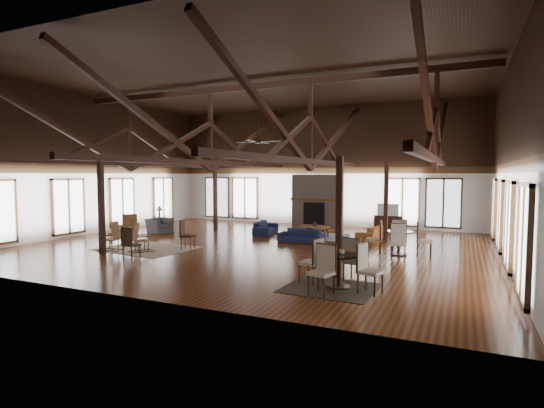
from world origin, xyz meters
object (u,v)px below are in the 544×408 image
at_px(armchair, 159,226).
at_px(tv_console, 389,222).
at_px(coffee_table, 315,227).
at_px(cafe_table_near, 339,264).
at_px(sofa_navy_front, 301,236).
at_px(sofa_orange, 370,233).
at_px(cafe_table_far, 399,238).
at_px(sofa_navy_left, 266,228).

relative_size(armchair, tv_console, 0.75).
bearing_deg(armchair, coffee_table, -65.43).
distance_m(cafe_table_near, tv_console, 11.18).
relative_size(coffee_table, cafe_table_near, 0.64).
height_order(coffee_table, tv_console, tv_console).
xyz_separation_m(sofa_navy_front, coffee_table, (-0.00, 1.58, 0.15)).
xyz_separation_m(sofa_orange, cafe_table_near, (0.79, -7.56, 0.28)).
bearing_deg(tv_console, cafe_table_far, -78.35).
bearing_deg(armchair, sofa_navy_left, -58.83).
xyz_separation_m(sofa_navy_front, cafe_table_far, (3.74, -1.05, 0.28)).
bearing_deg(cafe_table_near, sofa_navy_front, 118.01).
bearing_deg(cafe_table_near, armchair, 149.98).
distance_m(sofa_navy_left, cafe_table_near, 9.03).
bearing_deg(sofa_navy_front, cafe_table_near, -61.38).
xyz_separation_m(armchair, tv_console, (9.13, 5.51, 0.01)).
xyz_separation_m(sofa_navy_left, tv_console, (4.66, 3.85, 0.05)).
bearing_deg(coffee_table, tv_console, 79.77).
height_order(cafe_table_near, cafe_table_far, cafe_table_far).
distance_m(cafe_table_near, cafe_table_far, 4.72).
bearing_deg(armchair, sofa_orange, -67.21).
distance_m(sofa_orange, armchair, 9.18).
bearing_deg(cafe_table_near, cafe_table_far, 81.50).
relative_size(sofa_navy_left, sofa_orange, 1.04).
bearing_deg(cafe_table_near, tv_console, 93.28).
bearing_deg(sofa_orange, sofa_navy_left, -81.48).
bearing_deg(cafe_table_far, cafe_table_near, -98.50).
relative_size(sofa_navy_front, cafe_table_far, 0.83).
xyz_separation_m(sofa_navy_front, cafe_table_near, (3.04, -5.72, 0.28)).
relative_size(sofa_orange, cafe_table_far, 0.86).
bearing_deg(cafe_table_near, coffee_table, 112.65).
relative_size(sofa_navy_front, sofa_orange, 0.97).
relative_size(armchair, cafe_table_far, 0.47).
relative_size(sofa_navy_front, sofa_navy_left, 0.93).
relative_size(sofa_navy_left, cafe_table_far, 0.90).
relative_size(sofa_navy_front, tv_console, 1.33).
bearing_deg(sofa_orange, sofa_navy_front, -45.54).
bearing_deg(cafe_table_far, tv_console, 101.65).
distance_m(coffee_table, cafe_table_far, 4.57).
bearing_deg(armchair, sofa_navy_front, -78.57).
relative_size(cafe_table_near, tv_console, 1.61).
bearing_deg(cafe_table_far, coffee_table, 144.95).
bearing_deg(coffee_table, sofa_orange, 28.30).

